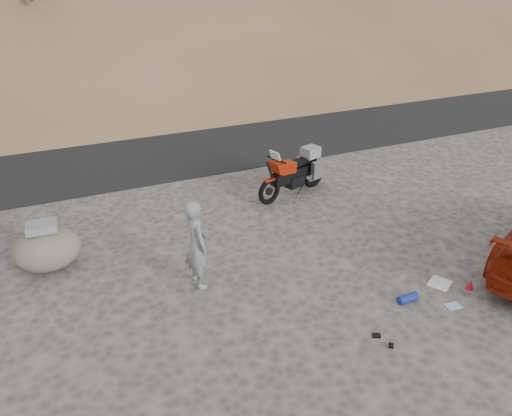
{
  "coord_description": "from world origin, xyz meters",
  "views": [
    {
      "loc": [
        -4.38,
        -7.2,
        5.73
      ],
      "look_at": [
        -0.66,
        1.29,
        1.0
      ],
      "focal_mm": 35.0,
      "sensor_mm": 36.0,
      "label": 1
    }
  ],
  "objects": [
    {
      "name": "man",
      "position": [
        -2.2,
        0.57,
        0.0
      ],
      "size": [
        0.5,
        0.7,
        1.79
      ],
      "primitive_type": "imported",
      "rotation": [
        0.0,
        0.0,
        1.68
      ],
      "color": "gray",
      "rests_on": "ground"
    },
    {
      "name": "boulder",
      "position": [
        -4.81,
        2.34,
        0.46
      ],
      "size": [
        1.59,
        1.45,
        1.05
      ],
      "rotation": [
        0.0,
        0.0,
        -0.27
      ],
      "color": "#5B564E",
      "rests_on": "ground"
    },
    {
      "name": "ground",
      "position": [
        0.0,
        0.0,
        0.0
      ],
      "size": [
        140.0,
        140.0,
        0.0
      ],
      "primitive_type": "plane",
      "color": "#464341",
      "rests_on": "ground"
    },
    {
      "name": "gear_funnel",
      "position": [
        2.51,
        -1.69,
        0.1
      ],
      "size": [
        0.19,
        0.19,
        0.19
      ],
      "primitive_type": "cone",
      "rotation": [
        0.0,
        0.0,
        0.35
      ],
      "color": "#B90C1F",
      "rests_on": "ground"
    },
    {
      "name": "gear_blue_cloth",
      "position": [
        1.84,
        -1.97,
        0.01
      ],
      "size": [
        0.3,
        0.24,
        0.01
      ],
      "primitive_type": "cube",
      "rotation": [
        0.0,
        0.0,
        -0.14
      ],
      "color": "#92BFE2",
      "rests_on": "ground"
    },
    {
      "name": "motorcycle",
      "position": [
        1.44,
        3.47,
        0.6
      ],
      "size": [
        2.3,
        1.1,
        1.41
      ],
      "rotation": [
        0.0,
        0.0,
        0.31
      ],
      "color": "black",
      "rests_on": "ground"
    },
    {
      "name": "gear_blue_mat",
      "position": [
        1.16,
        -1.53,
        0.08
      ],
      "size": [
        0.4,
        0.17,
        0.16
      ],
      "primitive_type": "cylinder",
      "rotation": [
        0.0,
        1.57,
        0.02
      ],
      "color": "navy",
      "rests_on": "ground"
    },
    {
      "name": "gear_glove_b",
      "position": [
        0.15,
        -2.37,
        0.02
      ],
      "size": [
        0.13,
        0.13,
        0.03
      ],
      "primitive_type": "cube",
      "rotation": [
        0.0,
        0.0,
        0.88
      ],
      "color": "black",
      "rests_on": "ground"
    },
    {
      "name": "gear_glove_a",
      "position": [
        0.07,
        -2.08,
        0.02
      ],
      "size": [
        0.16,
        0.14,
        0.04
      ],
      "primitive_type": "cube",
      "rotation": [
        0.0,
        0.0,
        -0.4
      ],
      "color": "black",
      "rests_on": "ground"
    },
    {
      "name": "gear_white_cloth",
      "position": [
        2.11,
        -1.32,
        0.01
      ],
      "size": [
        0.57,
        0.55,
        0.01
      ],
      "primitive_type": "cube",
      "rotation": [
        0.0,
        0.0,
        0.53
      ],
      "color": "white",
      "rests_on": "ground"
    },
    {
      "name": "road",
      "position": [
        0.0,
        9.0,
        0.0
      ],
      "size": [
        120.0,
        7.0,
        0.05
      ],
      "primitive_type": "cube",
      "color": "black",
      "rests_on": "ground"
    }
  ]
}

